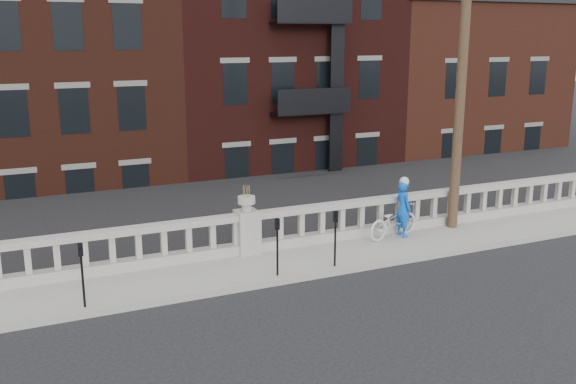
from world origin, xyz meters
name	(u,v)px	position (x,y,z in m)	size (l,w,h in m)	color
ground	(317,318)	(0.00, 0.00, 0.00)	(120.00, 120.00, 0.00)	black
sidewalk	(261,267)	(0.00, 3.00, 0.07)	(32.00, 2.20, 0.15)	#9A978F
balustrade	(247,234)	(0.00, 3.95, 0.64)	(28.00, 0.34, 1.03)	#9A978F
planter_pedestal	(247,227)	(0.00, 3.95, 0.83)	(0.55, 0.55, 1.76)	#9A978F
lower_level	(124,93)	(0.56, 23.04, 2.63)	(80.00, 44.00, 20.80)	#605E59
utility_pole	(463,47)	(6.20, 3.60, 5.24)	(1.60, 0.28, 10.00)	#422D1E
parking_meter_b	(82,268)	(-4.23, 2.15, 1.00)	(0.10, 0.09, 1.36)	black
parking_meter_c	(277,240)	(0.06, 2.15, 1.00)	(0.10, 0.09, 1.36)	black
parking_meter_d	(335,232)	(1.56, 2.15, 1.00)	(0.10, 0.09, 1.36)	black
bicycle	(393,221)	(4.08, 3.48, 0.62)	(0.62, 1.77, 0.93)	silver
cyclist	(403,209)	(4.38, 3.47, 0.93)	(0.57, 0.37, 1.56)	blue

